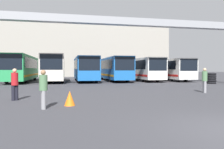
% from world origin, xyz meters
% --- Properties ---
extents(building_backdrop, '(37.17, 12.00, 12.44)m').
position_xyz_m(building_backdrop, '(0.00, 47.36, 6.22)').
color(building_backdrop, gray).
rests_on(building_backdrop, ground).
extents(overhead_gantry, '(27.56, 0.80, 6.61)m').
position_xyz_m(overhead_gantry, '(0.00, 15.92, 5.54)').
color(overhead_gantry, gray).
rests_on(overhead_gantry, ground).
extents(bus_slot_0, '(2.46, 12.43, 3.29)m').
position_xyz_m(bus_slot_0, '(-9.98, 25.17, 1.90)').
color(bus_slot_0, '#268C4C').
rests_on(bus_slot_0, ground).
extents(bus_slot_1, '(2.53, 10.80, 3.31)m').
position_xyz_m(bus_slot_1, '(-5.99, 24.36, 1.90)').
color(bus_slot_1, beige).
rests_on(bus_slot_1, ground).
extents(bus_slot_2, '(2.55, 10.32, 3.12)m').
position_xyz_m(bus_slot_2, '(-2.00, 24.11, 1.80)').
color(bus_slot_2, '#1959A5').
rests_on(bus_slot_2, ground).
extents(bus_slot_3, '(2.51, 12.25, 3.14)m').
position_xyz_m(bus_slot_3, '(2.00, 25.08, 1.81)').
color(bus_slot_3, '#1959A5').
rests_on(bus_slot_3, ground).
extents(bus_slot_4, '(2.45, 11.52, 3.04)m').
position_xyz_m(bus_slot_4, '(5.99, 24.72, 1.75)').
color(bus_slot_4, silver).
rests_on(bus_slot_4, ground).
extents(bus_slot_5, '(2.54, 11.84, 2.97)m').
position_xyz_m(bus_slot_5, '(9.98, 24.87, 1.72)').
color(bus_slot_5, silver).
rests_on(bus_slot_5, ground).
extents(pedestrian_mid_right, '(0.33, 0.33, 1.61)m').
position_xyz_m(pedestrian_mid_right, '(-5.44, 4.59, 0.85)').
color(pedestrian_mid_right, gray).
rests_on(pedestrian_mid_right, ground).
extents(pedestrian_far_center, '(0.36, 0.36, 1.71)m').
position_xyz_m(pedestrian_far_center, '(4.81, 8.60, 0.91)').
color(pedestrian_far_center, gray).
rests_on(pedestrian_far_center, ground).
extents(pedestrian_near_left, '(0.35, 0.35, 1.67)m').
position_xyz_m(pedestrian_near_left, '(-7.15, 7.46, 0.89)').
color(pedestrian_near_left, black).
rests_on(pedestrian_near_left, ground).
extents(traffic_cone, '(0.48, 0.48, 0.66)m').
position_xyz_m(traffic_cone, '(-4.37, 5.23, 0.33)').
color(traffic_cone, orange).
rests_on(traffic_cone, ground).
extents(tire_stack, '(1.04, 1.04, 1.20)m').
position_xyz_m(tire_stack, '(11.40, 16.75, 0.60)').
color(tire_stack, black).
rests_on(tire_stack, ground).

